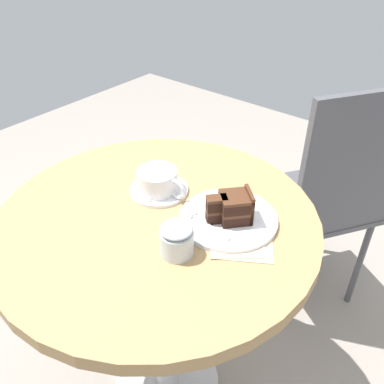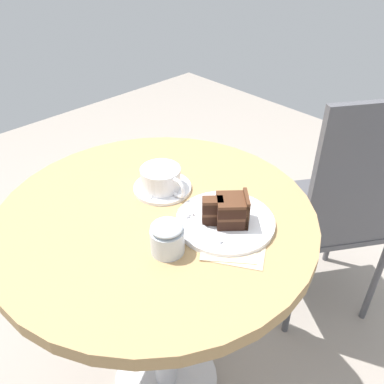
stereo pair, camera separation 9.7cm
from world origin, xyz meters
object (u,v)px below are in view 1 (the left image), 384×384
Objects in this scene: napkin at (240,240)px; saucer at (159,190)px; cake_plate at (228,219)px; sugar_pot at (177,239)px; cake_slice at (233,208)px; coffee_cup at (158,180)px; teaspoon at (142,186)px; fork at (200,220)px; cafe_chair at (328,192)px.

saucer is at bearing 174.10° from napkin.
sugar_pot is (-0.02, -0.15, 0.03)m from cake_plate.
sugar_pot reaches higher than napkin.
cake_plate is 2.17× the size of cake_slice.
coffee_cup is 1.82× the size of sugar_pot.
teaspoon is at bearing 178.69° from napkin.
sugar_pot is (0.02, -0.10, 0.02)m from fork.
coffee_cup is 1.30× the size of cake_slice.
cake_plate reaches higher than saucer.
sugar_pot is at bearing 27.21° from cafe_chair.
sugar_pot is at bearing -37.75° from saucer.
teaspoon is 0.11× the size of cafe_chair.
cafe_chair is (0.25, 0.56, -0.20)m from saucer.
cafe_chair is at bearing 85.07° from cake_plate.
cake_slice reaches higher than sugar_pot.
teaspoon is 0.97× the size of cake_slice.
cake_slice is at bearing 77.00° from sugar_pot.
saucer is 0.03m from coffee_cup.
cake_plate is at bearing 28.10° from cafe_chair.
coffee_cup is 0.93× the size of fork.
saucer is 1.41× the size of cake_slice.
cake_slice is at bearing -128.79° from fork.
cake_slice is at bearing 140.93° from napkin.
sugar_pot is at bearing 107.96° from fork.
coffee_cup is at bearing -175.57° from cake_slice.
teaspoon is 0.68m from cafe_chair.
napkin is (0.06, -0.04, -0.00)m from cake_plate.
cake_slice is (0.21, 0.02, 0.01)m from coffee_cup.
saucer is 1.01× the size of fork.
saucer is at bearing 123.32° from coffee_cup.
teaspoon is 0.26m from cake_slice.
cake_slice reaches higher than coffee_cup.
coffee_cup reaches higher than napkin.
napkin is at bearing -4.94° from coffee_cup.
saucer is 0.27m from napkin.
cake_plate is 0.16m from sugar_pot.
cake_plate is 0.04m from cake_slice.
cafe_chair is at bearing 66.09° from coffee_cup.
cake_slice is (0.22, 0.01, 0.04)m from saucer.
cake_plate is (0.20, 0.02, -0.03)m from coffee_cup.
cafe_chair is (0.29, 0.58, -0.21)m from teaspoon.
cafe_chair reaches higher than fork.
cake_slice is 0.08m from napkin.
cafe_chair is at bearing 91.20° from napkin.
napkin is 0.20× the size of cafe_chair.
coffee_cup is 0.16m from fork.
fork is at bearing -12.41° from coffee_cup.
cake_slice is at bearing -7.23° from cake_plate.
cake_plate is 0.25× the size of cafe_chair.
coffee_cup is 0.22m from sugar_pot.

